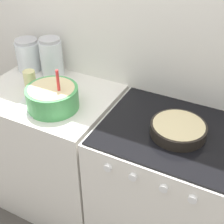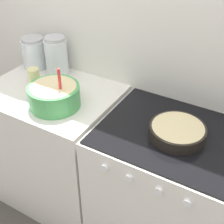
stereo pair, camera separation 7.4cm
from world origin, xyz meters
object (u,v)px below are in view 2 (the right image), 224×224
at_px(storage_jar_left, 35,55).
at_px(storage_jar_middle, 57,59).
at_px(mixing_bowl, 54,95).
at_px(baking_pan, 177,131).
at_px(stove, 163,193).
at_px(tin_can, 34,78).

relative_size(storage_jar_left, storage_jar_middle, 0.83).
height_order(mixing_bowl, baking_pan, mixing_bowl).
bearing_deg(storage_jar_left, stove, -10.85).
distance_m(stove, baking_pan, 0.49).
xyz_separation_m(mixing_bowl, storage_jar_left, (-0.41, 0.31, 0.02)).
distance_m(storage_jar_left, storage_jar_middle, 0.19).
xyz_separation_m(storage_jar_middle, tin_can, (-0.02, -0.20, -0.05)).
bearing_deg(storage_jar_left, storage_jar_middle, 0.00).
distance_m(stove, mixing_bowl, 0.85).
relative_size(mixing_bowl, storage_jar_left, 1.36).
relative_size(storage_jar_middle, tin_can, 2.12).
bearing_deg(stove, storage_jar_middle, 166.87).
distance_m(stove, tin_can, 1.03).
distance_m(mixing_bowl, storage_jar_left, 0.52).
relative_size(storage_jar_left, tin_can, 1.76).
height_order(baking_pan, storage_jar_left, storage_jar_left).
bearing_deg(tin_can, baking_pan, -1.08).
xyz_separation_m(stove, storage_jar_middle, (-0.88, 0.20, 0.57)).
bearing_deg(mixing_bowl, stove, 9.06).
height_order(storage_jar_left, storage_jar_middle, storage_jar_middle).
bearing_deg(tin_can, storage_jar_left, 130.15).
relative_size(baking_pan, storage_jar_middle, 1.10).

